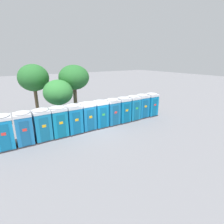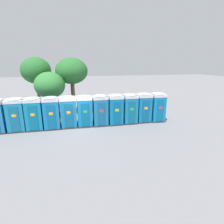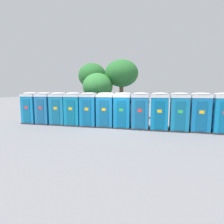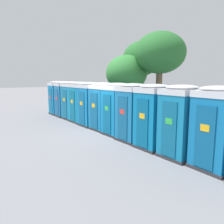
# 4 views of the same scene
# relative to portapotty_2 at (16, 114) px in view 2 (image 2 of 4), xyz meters

# --- Properties ---
(ground_plane) EXTENTS (120.00, 120.00, 0.00)m
(ground_plane) POSITION_rel_portapotty_2_xyz_m (4.42, -0.48, -1.28)
(ground_plane) COLOR slate
(portapotty_2) EXTENTS (1.26, 1.22, 2.54)m
(portapotty_2) POSITION_rel_portapotty_2_xyz_m (0.00, 0.00, 0.00)
(portapotty_2) COLOR #2D2D33
(portapotty_2) RESTS_ON ground
(portapotty_3) EXTENTS (1.23, 1.21, 2.54)m
(portapotty_3) POSITION_rel_portapotty_2_xyz_m (1.26, -0.03, 0.00)
(portapotty_3) COLOR #2D2D33
(portapotty_3) RESTS_ON ground
(portapotty_4) EXTENTS (1.22, 1.21, 2.54)m
(portapotty_4) POSITION_rel_portapotty_2_xyz_m (2.53, -0.07, 0.00)
(portapotty_4) COLOR #2D2D33
(portapotty_4) RESTS_ON ground
(portapotty_5) EXTENTS (1.25, 1.22, 2.54)m
(portapotty_5) POSITION_rel_portapotty_2_xyz_m (3.79, -0.03, 0.00)
(portapotty_5) COLOR #2D2D33
(portapotty_5) RESTS_ON ground
(portapotty_6) EXTENTS (1.18, 1.21, 2.54)m
(portapotty_6) POSITION_rel_portapotty_2_xyz_m (5.06, -0.07, 0.00)
(portapotty_6) COLOR #2D2D33
(portapotty_6) RESTS_ON ground
(portapotty_7) EXTENTS (1.19, 1.21, 2.54)m
(portapotty_7) POSITION_rel_portapotty_2_xyz_m (6.32, -0.14, 0.00)
(portapotty_7) COLOR #2D2D33
(portapotty_7) RESTS_ON ground
(portapotty_8) EXTENTS (1.18, 1.21, 2.54)m
(portapotty_8) POSITION_rel_portapotty_2_xyz_m (7.59, -0.18, 0.00)
(portapotty_8) COLOR #2D2D33
(portapotty_8) RESTS_ON ground
(portapotty_9) EXTENTS (1.17, 1.22, 2.54)m
(portapotty_9) POSITION_rel_portapotty_2_xyz_m (8.85, -0.18, 0.00)
(portapotty_9) COLOR #2D2D33
(portapotty_9) RESTS_ON ground
(portapotty_10) EXTENTS (1.24, 1.25, 2.54)m
(portapotty_10) POSITION_rel_portapotty_2_xyz_m (10.12, -0.13, 0.00)
(portapotty_10) COLOR #2D2D33
(portapotty_10) RESTS_ON ground
(portapotty_11) EXTENTS (1.20, 1.24, 2.54)m
(portapotty_11) POSITION_rel_portapotty_2_xyz_m (11.38, -0.23, 0.00)
(portapotty_11) COLOR #2D2D33
(portapotty_11) RESTS_ON ground
(street_tree_0) EXTENTS (3.05, 3.05, 5.49)m
(street_tree_0) POSITION_rel_portapotty_2_xyz_m (4.26, 3.78, 2.92)
(street_tree_0) COLOR brown
(street_tree_0) RESTS_ON ground
(street_tree_1) EXTENTS (2.70, 2.70, 4.25)m
(street_tree_1) POSITION_rel_portapotty_2_xyz_m (2.26, 2.85, 1.75)
(street_tree_1) COLOR brown
(street_tree_1) RESTS_ON ground
(street_tree_2) EXTENTS (2.94, 2.94, 5.58)m
(street_tree_2) POSITION_rel_portapotty_2_xyz_m (0.77, 5.61, 2.93)
(street_tree_2) COLOR brown
(street_tree_2) RESTS_ON ground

